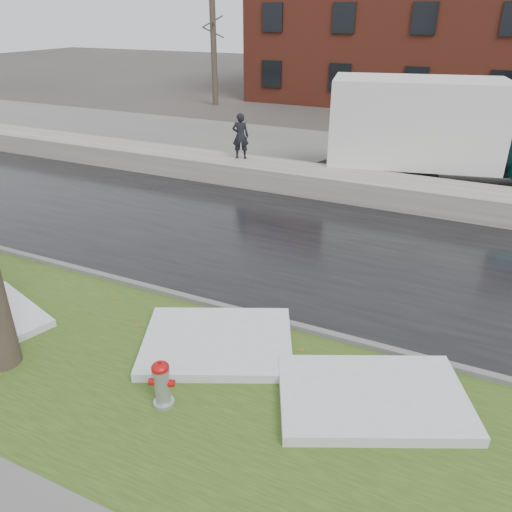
% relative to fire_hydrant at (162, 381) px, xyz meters
% --- Properties ---
extents(ground, '(120.00, 120.00, 0.00)m').
position_rel_fire_hydrant_xyz_m(ground, '(-0.49, 1.73, -0.47)').
color(ground, '#47423D').
rests_on(ground, ground).
extents(verge, '(60.00, 4.50, 0.04)m').
position_rel_fire_hydrant_xyz_m(verge, '(-0.49, 0.48, -0.45)').
color(verge, '#2B4517').
rests_on(verge, ground).
extents(road, '(60.00, 7.00, 0.03)m').
position_rel_fire_hydrant_xyz_m(road, '(-0.49, 6.23, -0.46)').
color(road, black).
rests_on(road, ground).
extents(parking_lot, '(60.00, 9.00, 0.03)m').
position_rel_fire_hydrant_xyz_m(parking_lot, '(-0.49, 14.73, -0.46)').
color(parking_lot, slate).
rests_on(parking_lot, ground).
extents(curb, '(60.00, 0.15, 0.14)m').
position_rel_fire_hydrant_xyz_m(curb, '(-0.49, 2.73, -0.40)').
color(curb, slate).
rests_on(curb, ground).
extents(snowbank, '(60.00, 1.60, 0.75)m').
position_rel_fire_hydrant_xyz_m(snowbank, '(-0.49, 10.43, -0.10)').
color(snowbank, '#A7A298').
rests_on(snowbank, ground).
extents(brick_building, '(26.00, 12.00, 10.00)m').
position_rel_fire_hydrant_xyz_m(brick_building, '(1.51, 31.73, 4.53)').
color(brick_building, maroon).
rests_on(brick_building, ground).
extents(bg_tree_left, '(1.40, 1.62, 6.50)m').
position_rel_fire_hydrant_xyz_m(bg_tree_left, '(-12.49, 23.73, 2.86)').
color(bg_tree_left, brown).
rests_on(bg_tree_left, ground).
extents(bg_tree_center, '(1.40, 1.62, 6.50)m').
position_rel_fire_hydrant_xyz_m(bg_tree_center, '(-6.49, 27.73, 2.86)').
color(bg_tree_center, brown).
rests_on(bg_tree_center, ground).
extents(fire_hydrant, '(0.40, 0.37, 0.81)m').
position_rel_fire_hydrant_xyz_m(fire_hydrant, '(0.00, 0.00, 0.00)').
color(fire_hydrant, '#A1A4A8').
rests_on(fire_hydrant, verge).
extents(box_truck, '(10.50, 4.27, 3.47)m').
position_rel_fire_hydrant_xyz_m(box_truck, '(2.44, 12.88, 1.36)').
color(box_truck, black).
rests_on(box_truck, ground).
extents(worker, '(0.66, 0.55, 1.55)m').
position_rel_fire_hydrant_xyz_m(worker, '(-4.07, 10.65, 1.05)').
color(worker, black).
rests_on(worker, snowbank).
extents(snow_patch_near, '(3.20, 2.90, 0.16)m').
position_rel_fire_hydrant_xyz_m(snow_patch_near, '(0.02, 1.63, -0.35)').
color(snow_patch_near, silver).
rests_on(snow_patch_near, verge).
extents(snow_patch_side, '(3.30, 2.81, 0.18)m').
position_rel_fire_hydrant_xyz_m(snow_patch_side, '(2.84, 1.39, -0.34)').
color(snow_patch_side, silver).
rests_on(snow_patch_side, verge).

